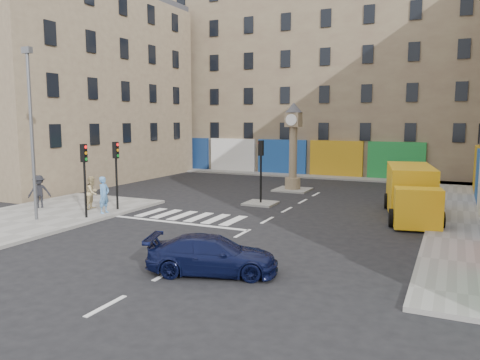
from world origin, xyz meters
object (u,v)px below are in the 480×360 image
Objects in this scene: traffic_light_left_near at (84,169)px; traffic_light_island at (261,161)px; lamp_post at (31,125)px; clock_pillar at (293,141)px; pedestrian_tan at (92,193)px; traffic_light_left_far at (116,164)px; pedestrian_blue at (104,195)px; pedestrian_dark at (39,192)px; navy_sedan at (212,255)px; yellow_van at (411,192)px.

traffic_light_left_near is 10.03m from traffic_light_island.
lamp_post is at bearing -131.71° from traffic_light_island.
clock_pillar is 14.33m from pedestrian_tan.
pedestrian_blue is at bearing -85.35° from traffic_light_left_far.
traffic_light_left_far is 1.00× the size of traffic_light_island.
pedestrian_dark is at bearing 167.88° from traffic_light_left_near.
traffic_light_left_near reaches higher than pedestrian_blue.
pedestrian_tan is 0.99× the size of pedestrian_dark.
lamp_post is 4.54× the size of pedestrian_dark.
traffic_light_left_near is 10.84m from navy_sedan.
clock_pillar is (8.20, 15.20, -1.24)m from lamp_post.
navy_sedan is at bearing -25.22° from traffic_light_left_near.
traffic_light_left_far is 15.78m from yellow_van.
pedestrian_tan is at bearing -122.49° from clock_pillar.
clock_pillar reaches higher than traffic_light_island.
pedestrian_dark is at bearing 96.22° from pedestrian_tan.
pedestrian_blue reaches higher than pedestrian_dark.
lamp_post is at bearing -161.10° from yellow_van.
navy_sedan is (3.34, -18.34, -2.92)m from clock_pillar.
lamp_post is 1.92× the size of navy_sedan.
traffic_light_island reaches higher than pedestrian_dark.
lamp_post is at bearing -91.74° from pedestrian_dark.
traffic_light_island is 6.07m from clock_pillar.
traffic_light_left_near is 1.95m from pedestrian_blue.
clock_pillar reaches higher than navy_sedan.
yellow_van is 20.18m from pedestrian_dark.
lamp_post is (-1.90, -1.40, 2.17)m from traffic_light_left_near.
traffic_light_left_near reaches higher than pedestrian_dark.
pedestrian_tan is at bearing 124.17° from traffic_light_left_near.
traffic_light_left_near reaches higher than yellow_van.
traffic_light_island is at bearing 170.14° from yellow_van.
yellow_van is (8.45, 0.04, -1.30)m from traffic_light_island.
pedestrian_tan is at bearing 41.77° from navy_sedan.
navy_sedan is at bearing -74.86° from traffic_light_island.
traffic_light_left_far is 4.77m from lamp_post.
yellow_van is at bearing -82.14° from pedestrian_tan.
traffic_light_left_far is 13.05m from clock_pillar.
clock_pillar is 1.41× the size of navy_sedan.
pedestrian_blue is (1.99, 2.65, -3.67)m from lamp_post.
navy_sedan is 14.87m from pedestrian_dark.
traffic_light_left_far is at bearing -80.78° from pedestrian_tan.
clock_pillar is at bearing 61.65° from lamp_post.
clock_pillar reaches higher than traffic_light_left_near.
lamp_post is 4.95m from pedestrian_dark.
traffic_light_left_far is (0.00, 2.40, 0.00)m from traffic_light_left_near.
lamp_post reaches higher than yellow_van.
traffic_light_island reaches higher than pedestrian_tan.
traffic_light_left_near is at bearing 174.19° from pedestrian_blue.
lamp_post reaches higher than traffic_light_left_near.
yellow_van is at bearing 27.99° from traffic_light_left_near.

